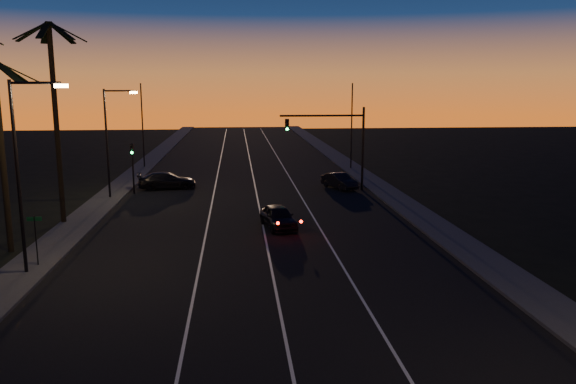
{
  "coord_description": "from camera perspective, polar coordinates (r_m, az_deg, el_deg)",
  "views": [
    {
      "loc": [
        -1.1,
        -6.15,
        8.72
      ],
      "look_at": [
        1.78,
        24.94,
        2.8
      ],
      "focal_mm": 35.0,
      "sensor_mm": 36.0,
      "label": 1
    }
  ],
  "objects": [
    {
      "name": "signal_post",
      "position": [
        47.26,
        -15.52,
        3.26
      ],
      "size": [
        0.28,
        0.37,
        4.2
      ],
      "color": "black",
      "rests_on": "ground"
    },
    {
      "name": "far_pole_right",
      "position": [
        59.55,
        6.48,
        6.6
      ],
      "size": [
        0.14,
        0.14,
        9.0
      ],
      "primitive_type": "cylinder",
      "color": "black",
      "rests_on": "ground"
    },
    {
      "name": "lead_car",
      "position": [
        34.89,
        -1.0,
        -2.53
      ],
      "size": [
        2.46,
        4.81,
        1.4
      ],
      "color": "black",
      "rests_on": "road"
    },
    {
      "name": "lane_stripe_mid",
      "position": [
        37.22,
        -2.69,
        -2.8
      ],
      "size": [
        0.12,
        160.0,
        0.01
      ],
      "primitive_type": "cube",
      "color": "silver",
      "rests_on": "road"
    },
    {
      "name": "palm_far",
      "position": [
        37.83,
        -22.61,
        8.25
      ],
      "size": [
        4.25,
        4.16,
        12.53
      ],
      "color": "black",
      "rests_on": "ground"
    },
    {
      "name": "palm_mid",
      "position": [
        32.58,
        -27.2,
        5.21
      ],
      "size": [
        4.25,
        4.16,
        10.03
      ],
      "color": "black",
      "rests_on": "ground"
    },
    {
      "name": "sidewalk_right",
      "position": [
        39.15,
        13.16,
        -2.3
      ],
      "size": [
        2.4,
        170.0,
        0.16
      ],
      "primitive_type": "cube",
      "color": "#31312F",
      "rests_on": "ground"
    },
    {
      "name": "far_pole_left",
      "position": [
        62.09,
        -14.56,
        6.5
      ],
      "size": [
        0.14,
        0.14,
        9.0
      ],
      "primitive_type": "cylinder",
      "color": "black",
      "rests_on": "ground"
    },
    {
      "name": "lane_stripe_left",
      "position": [
        37.23,
        -8.09,
        -2.89
      ],
      "size": [
        0.12,
        160.0,
        0.01
      ],
      "primitive_type": "cube",
      "color": "silver",
      "rests_on": "road"
    },
    {
      "name": "streetlight_left_near",
      "position": [
        28.07,
        -25.29,
        2.75
      ],
      "size": [
        2.55,
        0.26,
        9.0
      ],
      "color": "black",
      "rests_on": "ground"
    },
    {
      "name": "streetlight_left_far",
      "position": [
        45.33,
        -17.58,
        5.61
      ],
      "size": [
        2.55,
        0.26,
        8.5
      ],
      "color": "black",
      "rests_on": "ground"
    },
    {
      "name": "right_car",
      "position": [
        48.46,
        5.25,
        1.12
      ],
      "size": [
        2.83,
        4.19,
        1.31
      ],
      "color": "black",
      "rests_on": "road"
    },
    {
      "name": "cross_car",
      "position": [
        49.21,
        -12.21,
        1.14
      ],
      "size": [
        5.15,
        2.66,
        1.43
      ],
      "color": "black",
      "rests_on": "road"
    },
    {
      "name": "signal_mast",
      "position": [
        47.04,
        4.83,
        5.9
      ],
      "size": [
        7.1,
        0.41,
        7.0
      ],
      "color": "black",
      "rests_on": "ground"
    },
    {
      "name": "lane_stripe_right",
      "position": [
        37.53,
        2.66,
        -2.68
      ],
      "size": [
        0.12,
        160.0,
        0.01
      ],
      "primitive_type": "cube",
      "color": "silver",
      "rests_on": "road"
    },
    {
      "name": "road",
      "position": [
        37.21,
        -3.46,
        -2.83
      ],
      "size": [
        20.0,
        170.0,
        0.01
      ],
      "primitive_type": "cube",
      "color": "black",
      "rests_on": "ground"
    },
    {
      "name": "street_sign",
      "position": [
        29.69,
        -24.26,
        -4.0
      ],
      "size": [
        0.7,
        0.06,
        2.6
      ],
      "color": "black",
      "rests_on": "ground"
    },
    {
      "name": "sidewalk_left",
      "position": [
        38.52,
        -20.38,
        -2.91
      ],
      "size": [
        2.4,
        170.0,
        0.16
      ],
      "primitive_type": "cube",
      "color": "#31312F",
      "rests_on": "ground"
    }
  ]
}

